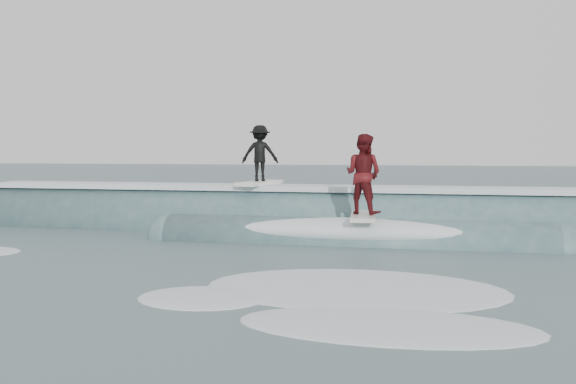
# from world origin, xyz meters

# --- Properties ---
(ground) EXTENTS (160.00, 160.00, 0.00)m
(ground) POSITION_xyz_m (0.00, 0.00, 0.00)
(ground) COLOR #415A60
(ground) RESTS_ON ground
(breaking_wave) EXTENTS (22.04, 3.93, 2.30)m
(breaking_wave) POSITION_xyz_m (0.29, 4.74, 0.04)
(breaking_wave) COLOR #3B5E64
(breaking_wave) RESTS_ON ground
(surfer_black) EXTENTS (1.07, 2.07, 1.63)m
(surfer_black) POSITION_xyz_m (-1.01, 5.09, 1.99)
(surfer_black) COLOR white
(surfer_black) RESTS_ON ground
(surfer_red) EXTENTS (1.10, 2.04, 1.95)m
(surfer_red) POSITION_xyz_m (2.05, 2.89, 1.54)
(surfer_red) COLOR silver
(surfer_red) RESTS_ON ground
(whitewater) EXTENTS (16.00, 7.63, 0.10)m
(whitewater) POSITION_xyz_m (1.09, -1.92, 0.00)
(whitewater) COLOR white
(whitewater) RESTS_ON ground
(far_swells) EXTENTS (36.76, 8.65, 0.80)m
(far_swells) POSITION_xyz_m (-1.02, 17.65, 0.00)
(far_swells) COLOR #3B5E64
(far_swells) RESTS_ON ground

